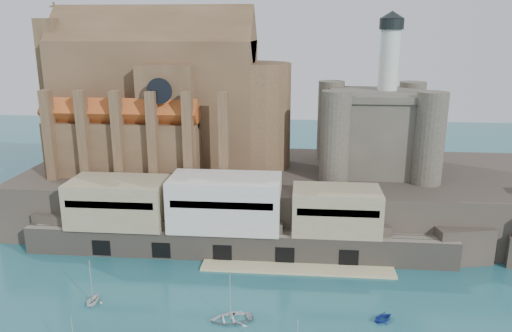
{
  "coord_description": "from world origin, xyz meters",
  "views": [
    {
      "loc": [
        1.97,
        -52.83,
        36.27
      ],
      "look_at": [
        -5.74,
        32.0,
        12.65
      ],
      "focal_mm": 35.0,
      "sensor_mm": 36.0,
      "label": 1
    }
  ],
  "objects": [
    {
      "name": "quay",
      "position": [
        -10.19,
        23.07,
        6.07
      ],
      "size": [
        70.0,
        12.0,
        13.05
      ],
      "color": "#6D6457",
      "rests_on": "ground"
    },
    {
      "name": "boat_6",
      "position": [
        -6.42,
        3.14,
        0.0
      ],
      "size": [
        2.21,
        4.15,
        5.58
      ],
      "primitive_type": "imported",
      "rotation": [
        0.0,
        0.0,
        4.99
      ],
      "color": "silver",
      "rests_on": "ground"
    },
    {
      "name": "church",
      "position": [
        -24.13,
        41.85,
        22.13
      ],
      "size": [
        47.0,
        25.93,
        30.51
      ],
      "color": "brown",
      "rests_on": "promontory"
    },
    {
      "name": "promontory",
      "position": [
        -0.19,
        39.37,
        4.92
      ],
      "size": [
        100.0,
        36.0,
        10.0
      ],
      "color": "#2B2520",
      "rests_on": "ground"
    },
    {
      "name": "boat_4",
      "position": [
        -25.68,
        5.52,
        0.0
      ],
      "size": [
        2.95,
        1.87,
        3.33
      ],
      "primitive_type": "imported",
      "rotation": [
        0.0,
        0.0,
        3.1
      ],
      "color": "silver",
      "rests_on": "ground"
    },
    {
      "name": "castle_keep",
      "position": [
        16.08,
        41.08,
        18.31
      ],
      "size": [
        21.2,
        21.2,
        29.3
      ],
      "color": "#454036",
      "rests_on": "promontory"
    },
    {
      "name": "boat_7",
      "position": [
        13.07,
        4.82,
        0.0
      ],
      "size": [
        2.86,
        3.06,
        3.04
      ],
      "primitive_type": "imported",
      "rotation": [
        0.0,
        0.0,
        5.36
      ],
      "color": "navy",
      "rests_on": "ground"
    }
  ]
}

